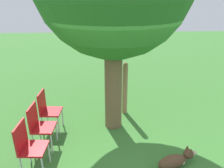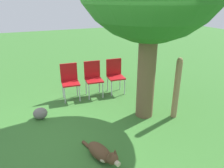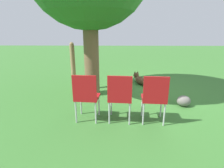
{
  "view_description": "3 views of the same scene",
  "coord_description": "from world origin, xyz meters",
  "px_view_note": "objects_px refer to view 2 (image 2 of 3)",
  "views": [
    {
      "loc": [
        -0.48,
        -3.1,
        2.93
      ],
      "look_at": [
        -0.22,
        1.4,
        1.05
      ],
      "focal_mm": 35.0,
      "sensor_mm": 36.0,
      "label": 1
    },
    {
      "loc": [
        3.61,
        -1.05,
        2.55
      ],
      "look_at": [
        -0.66,
        0.77,
        0.69
      ],
      "focal_mm": 35.0,
      "sensor_mm": 36.0,
      "label": 2
    },
    {
      "loc": [
        -4.74,
        0.74,
        1.72
      ],
      "look_at": [
        -0.82,
        0.82,
        0.49
      ],
      "focal_mm": 28.0,
      "sensor_mm": 36.0,
      "label": 3
    }
  ],
  "objects_px": {
    "dog": "(102,153)",
    "red_chair_2": "(115,74)",
    "fence_post": "(177,88)",
    "red_chair_0": "(70,79)",
    "red_chair_1": "(93,76)"
  },
  "relations": [
    {
      "from": "dog",
      "to": "red_chair_2",
      "type": "xyz_separation_m",
      "value": [
        -2.53,
        1.35,
        0.41
      ]
    },
    {
      "from": "fence_post",
      "to": "red_chair_0",
      "type": "xyz_separation_m",
      "value": [
        -1.88,
        -1.93,
        -0.15
      ]
    },
    {
      "from": "red_chair_0",
      "to": "red_chair_1",
      "type": "relative_size",
      "value": 1.0
    },
    {
      "from": "dog",
      "to": "fence_post",
      "type": "bearing_deg",
      "value": 92.53
    },
    {
      "from": "dog",
      "to": "fence_post",
      "type": "height_order",
      "value": "fence_post"
    },
    {
      "from": "dog",
      "to": "red_chair_0",
      "type": "xyz_separation_m",
      "value": [
        -2.58,
        0.08,
        0.41
      ]
    },
    {
      "from": "red_chair_0",
      "to": "red_chair_2",
      "type": "relative_size",
      "value": 1.0
    },
    {
      "from": "red_chair_1",
      "to": "red_chair_2",
      "type": "bearing_deg",
      "value": 92.02
    },
    {
      "from": "dog",
      "to": "red_chair_0",
      "type": "height_order",
      "value": "red_chair_0"
    },
    {
      "from": "fence_post",
      "to": "red_chair_2",
      "type": "bearing_deg",
      "value": -159.99
    },
    {
      "from": "fence_post",
      "to": "red_chair_1",
      "type": "height_order",
      "value": "fence_post"
    },
    {
      "from": "dog",
      "to": "fence_post",
      "type": "distance_m",
      "value": 2.2
    },
    {
      "from": "dog",
      "to": "red_chair_0",
      "type": "bearing_deg",
      "value": 161.41
    },
    {
      "from": "fence_post",
      "to": "red_chair_2",
      "type": "xyz_separation_m",
      "value": [
        -1.82,
        -0.66,
        -0.15
      ]
    },
    {
      "from": "red_chair_0",
      "to": "red_chair_1",
      "type": "xyz_separation_m",
      "value": [
        0.03,
        0.63,
        0.0
      ]
    }
  ]
}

